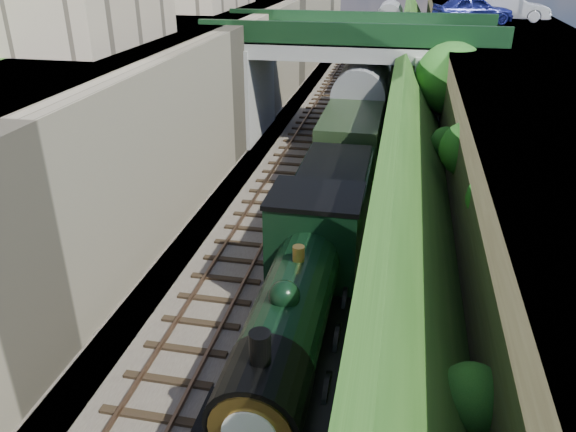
{
  "coord_description": "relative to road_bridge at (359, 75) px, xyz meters",
  "views": [
    {
      "loc": [
        3.5,
        -8.75,
        10.74
      ],
      "look_at": [
        0.0,
        8.3,
        2.36
      ],
      "focal_mm": 35.0,
      "sensor_mm": 36.0,
      "label": 1
    }
  ],
  "objects": [
    {
      "name": "street_plateau_right",
      "position": [
        8.56,
        -4.0,
        -0.95
      ],
      "size": [
        8.0,
        90.0,
        6.25
      ],
      "primitive_type": "cube",
      "color": "#262628",
      "rests_on": "ground"
    },
    {
      "name": "street_plateau_left",
      "position": [
        -9.94,
        -4.0,
        -0.58
      ],
      "size": [
        6.0,
        90.0,
        7.0
      ],
      "primitive_type": "cube",
      "color": "#262628",
      "rests_on": "ground"
    },
    {
      "name": "coach_middle",
      "position": [
        0.26,
        18.44,
        -2.03
      ],
      "size": [
        2.9,
        18.0,
        3.7
      ],
      "color": "black",
      "rests_on": "trackbed"
    },
    {
      "name": "coach_front",
      "position": [
        0.26,
        -0.36,
        -2.03
      ],
      "size": [
        2.9,
        18.0,
        3.7
      ],
      "color": "black",
      "rests_on": "trackbed"
    },
    {
      "name": "track_right",
      "position": [
        0.26,
        -4.0,
        -3.83
      ],
      "size": [
        2.5,
        90.0,
        0.2
      ],
      "color": "black",
      "rests_on": "trackbed"
    },
    {
      "name": "car_blue",
      "position": [
        6.48,
        6.78,
        3.03
      ],
      "size": [
        5.42,
        3.57,
        1.71
      ],
      "primitive_type": "imported",
      "rotation": [
        0.0,
        0.0,
        1.91
      ],
      "color": "navy",
      "rests_on": "street_plateau_right"
    },
    {
      "name": "road_bridge",
      "position": [
        0.0,
        0.0,
        0.0
      ],
      "size": [
        16.0,
        6.4,
        7.25
      ],
      "color": "gray",
      "rests_on": "ground"
    },
    {
      "name": "tree",
      "position": [
        4.97,
        -3.37,
        0.57
      ],
      "size": [
        3.6,
        3.8,
        6.6
      ],
      "color": "black",
      "rests_on": "ground"
    },
    {
      "name": "tender",
      "position": [
        0.26,
        -12.96,
        -2.46
      ],
      "size": [
        2.7,
        6.0,
        3.05
      ],
      "color": "black",
      "rests_on": "trackbed"
    },
    {
      "name": "trackbed",
      "position": [
        -0.94,
        -4.0,
        -3.98
      ],
      "size": [
        10.0,
        90.0,
        0.2
      ],
      "primitive_type": "cube",
      "color": "#473F38",
      "rests_on": "ground"
    },
    {
      "name": "locomotive",
      "position": [
        0.26,
        -20.33,
        -2.18
      ],
      "size": [
        3.1,
        10.22,
        3.83
      ],
      "color": "black",
      "rests_on": "trackbed"
    },
    {
      "name": "car_silver",
      "position": [
        9.08,
        8.85,
        2.99
      ],
      "size": [
        4.96,
        1.81,
        1.62
      ],
      "primitive_type": "imported",
      "rotation": [
        0.0,
        0.0,
        1.55
      ],
      "color": "#A5A4A9",
      "rests_on": "street_plateau_right"
    },
    {
      "name": "coach_rear",
      "position": [
        0.26,
        37.24,
        -2.03
      ],
      "size": [
        2.9,
        18.0,
        3.7
      ],
      "color": "black",
      "rests_on": "trackbed"
    },
    {
      "name": "embankment_slope",
      "position": [
        4.0,
        -6.67,
        -1.41
      ],
      "size": [
        4.75,
        90.0,
        6.36
      ],
      "color": "#1E4714",
      "rests_on": "ground"
    },
    {
      "name": "track_left",
      "position": [
        -2.94,
        -4.0,
        -3.83
      ],
      "size": [
        2.5,
        90.0,
        0.2
      ],
      "color": "black",
      "rests_on": "trackbed"
    },
    {
      "name": "retaining_wall",
      "position": [
        -6.44,
        -4.0,
        -0.58
      ],
      "size": [
        1.0,
        90.0,
        7.0
      ],
      "primitive_type": "cube",
      "color": "#756B56",
      "rests_on": "ground"
    }
  ]
}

